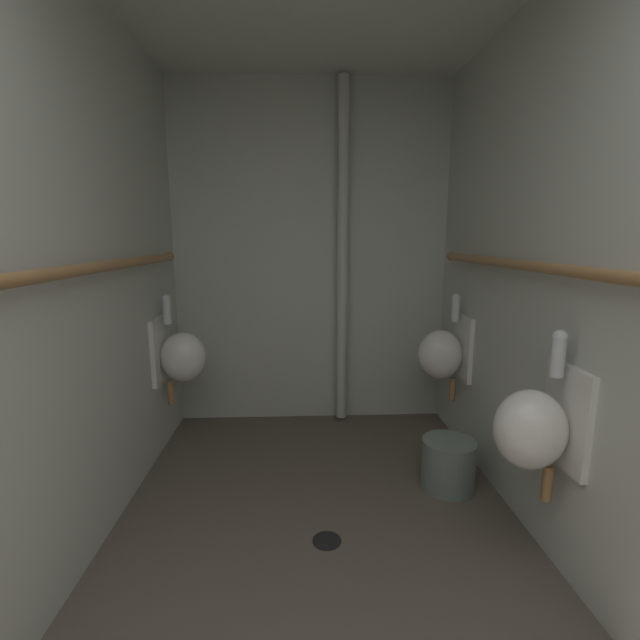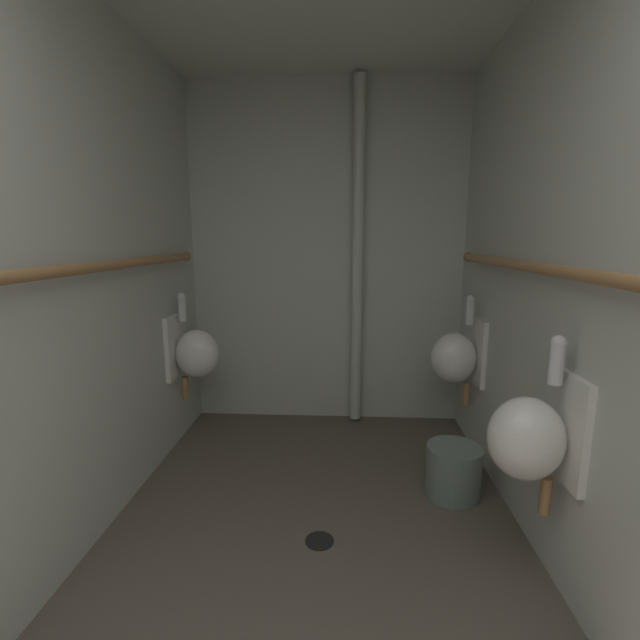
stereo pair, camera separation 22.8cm
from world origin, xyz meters
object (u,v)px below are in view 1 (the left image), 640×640
urinal_left_mid (180,356)px  urinal_right_far (443,353)px  floor_drain (327,540)px  standpipe_back_wall (343,258)px  urinal_right_mid (535,427)px  waste_bin (448,464)px

urinal_left_mid → urinal_right_far: bearing=-0.4°
urinal_right_far → floor_drain: (-0.86, -1.00, -0.66)m
urinal_left_mid → floor_drain: urinal_left_mid is taller
urinal_left_mid → floor_drain: (0.93, -1.01, -0.66)m
urinal_right_far → standpipe_back_wall: bearing=146.2°
standpipe_back_wall → urinal_left_mid: bearing=-159.2°
urinal_right_mid → standpipe_back_wall: standpipe_back_wall is taller
standpipe_back_wall → waste_bin: 1.61m
waste_bin → urinal_right_far: bearing=77.2°
urinal_left_mid → urinal_right_far: (1.79, -0.01, 0.00)m
urinal_right_mid → standpipe_back_wall: 1.88m
floor_drain → standpipe_back_wall: bearing=82.0°
urinal_right_mid → urinal_right_far: size_ratio=1.00×
standpipe_back_wall → floor_drain: bearing=-98.0°
urinal_right_mid → floor_drain: 1.10m
urinal_right_far → waste_bin: urinal_right_far is taller
standpipe_back_wall → floor_drain: standpipe_back_wall is taller
urinal_right_far → floor_drain: 1.47m
urinal_left_mid → urinal_right_mid: 2.16m
urinal_right_mid → standpipe_back_wall: (-0.66, 1.64, 0.63)m
urinal_right_mid → floor_drain: (-0.86, 0.20, -0.66)m
urinal_right_far → standpipe_back_wall: (-0.66, 0.44, 0.63)m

